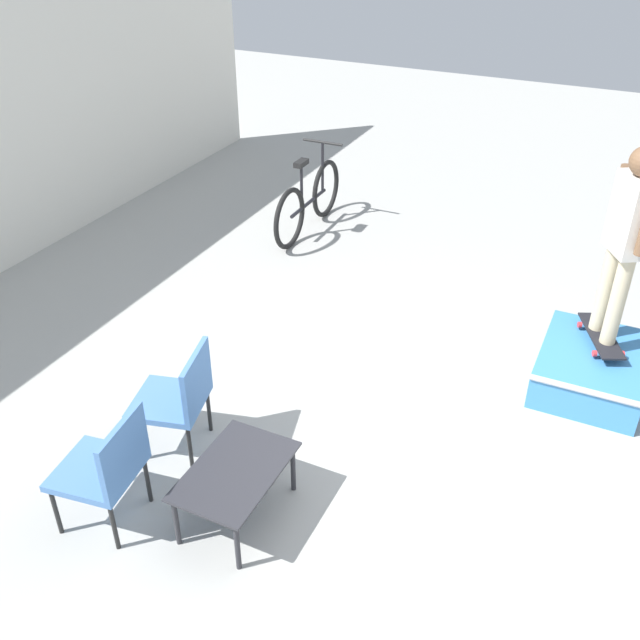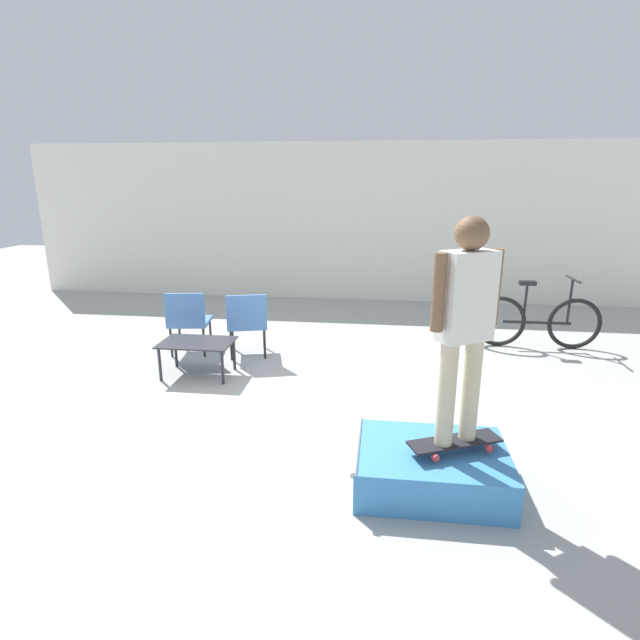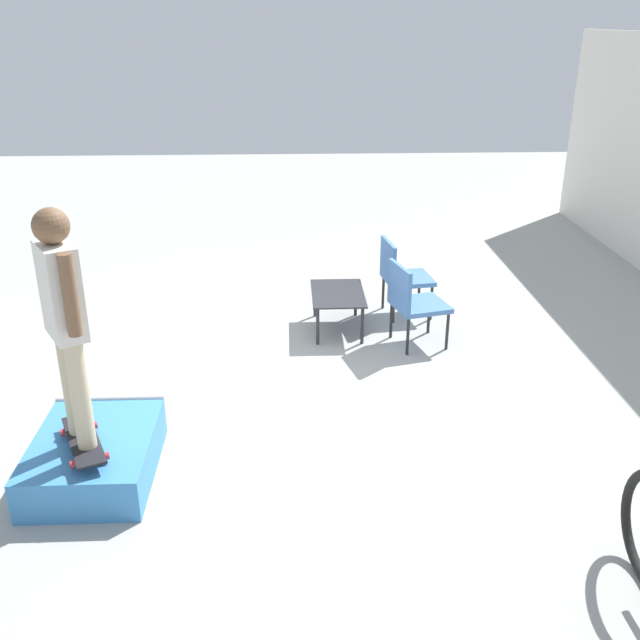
% 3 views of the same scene
% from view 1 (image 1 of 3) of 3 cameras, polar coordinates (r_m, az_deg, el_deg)
% --- Properties ---
extents(ground_plane, '(24.00, 24.00, 0.00)m').
position_cam_1_polar(ground_plane, '(5.65, 6.85, -10.53)').
color(ground_plane, '#A8A8A3').
extents(skate_ramp_box, '(1.18, 0.87, 0.35)m').
position_cam_1_polar(skate_ramp_box, '(6.62, 20.87, -3.63)').
color(skate_ramp_box, '#3D84C6').
rests_on(skate_ramp_box, ground_plane).
extents(skateboard_on_ramp, '(0.74, 0.48, 0.07)m').
position_cam_1_polar(skateboard_on_ramp, '(6.63, 21.56, -1.18)').
color(skateboard_on_ramp, black).
rests_on(skateboard_on_ramp, skate_ramp_box).
extents(person_skater, '(0.50, 0.37, 1.67)m').
position_cam_1_polar(person_skater, '(6.18, 23.39, 6.53)').
color(person_skater, '#C6B793').
rests_on(person_skater, skateboard_on_ramp).
extents(coffee_table, '(0.87, 0.57, 0.43)m').
position_cam_1_polar(coffee_table, '(4.93, -6.77, -12.23)').
color(coffee_table, '#2D2D33').
rests_on(coffee_table, ground_plane).
extents(patio_chair_left, '(0.59, 0.59, 0.88)m').
position_cam_1_polar(patio_chair_left, '(4.98, -16.66, -11.08)').
color(patio_chair_left, black).
rests_on(patio_chair_left, ground_plane).
extents(patio_chair_right, '(0.63, 0.63, 0.88)m').
position_cam_1_polar(patio_chair_right, '(5.44, -11.19, -5.92)').
color(patio_chair_right, black).
rests_on(patio_chair_right, ground_plane).
extents(bicycle, '(1.75, 0.52, 1.02)m').
position_cam_1_polar(bicycle, '(8.84, -0.92, 9.48)').
color(bicycle, black).
rests_on(bicycle, ground_plane).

